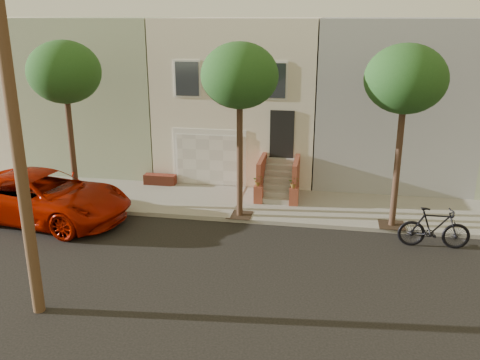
# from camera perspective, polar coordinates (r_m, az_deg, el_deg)

# --- Properties ---
(ground) EXTENTS (90.00, 90.00, 0.00)m
(ground) POSITION_cam_1_polar(r_m,az_deg,el_deg) (16.16, -6.05, -9.17)
(ground) COLOR black
(ground) RESTS_ON ground
(sidewalk) EXTENTS (40.00, 3.70, 0.15)m
(sidewalk) POSITION_cam_1_polar(r_m,az_deg,el_deg) (20.89, -2.04, -2.44)
(sidewalk) COLOR gray
(sidewalk) RESTS_ON ground
(house_row) EXTENTS (33.10, 11.70, 7.00)m
(house_row) POSITION_cam_1_polar(r_m,az_deg,el_deg) (25.60, 0.64, 9.60)
(house_row) COLOR beige
(house_row) RESTS_ON sidewalk
(tree_left) EXTENTS (2.70, 2.57, 6.30)m
(tree_left) POSITION_cam_1_polar(r_m,az_deg,el_deg) (20.27, -18.80, 11.09)
(tree_left) COLOR #2D2116
(tree_left) RESTS_ON sidewalk
(tree_mid) EXTENTS (2.70, 2.57, 6.30)m
(tree_mid) POSITION_cam_1_polar(r_m,az_deg,el_deg) (18.10, -0.04, 11.32)
(tree_mid) COLOR #2D2116
(tree_mid) RESTS_ON sidewalk
(tree_right) EXTENTS (2.70, 2.57, 6.30)m
(tree_right) POSITION_cam_1_polar(r_m,az_deg,el_deg) (17.97, 17.80, 10.44)
(tree_right) COLOR #2D2116
(tree_right) RESTS_ON sidewalk
(pickup_truck) EXTENTS (6.95, 4.01, 1.82)m
(pickup_truck) POSITION_cam_1_polar(r_m,az_deg,el_deg) (20.36, -20.88, -1.71)
(pickup_truck) COLOR #A01100
(pickup_truck) RESTS_ON ground
(motorcycle) EXTENTS (2.29, 0.67, 1.37)m
(motorcycle) POSITION_cam_1_polar(r_m,az_deg,el_deg) (18.01, 20.63, -4.96)
(motorcycle) COLOR black
(motorcycle) RESTS_ON ground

